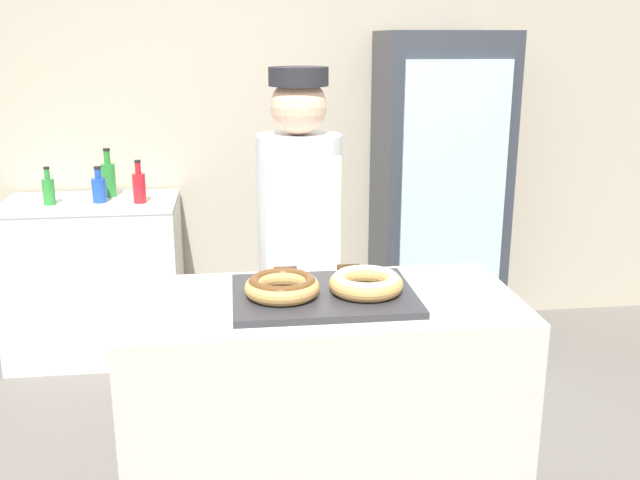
{
  "coord_description": "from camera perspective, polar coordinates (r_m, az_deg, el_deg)",
  "views": [
    {
      "loc": [
        -0.29,
        -2.26,
        1.81
      ],
      "look_at": [
        0.0,
        0.1,
        1.13
      ],
      "focal_mm": 40.0,
      "sensor_mm": 36.0,
      "label": 1
    }
  ],
  "objects": [
    {
      "name": "bottle_green",
      "position": [
        4.29,
        -16.55,
        4.77
      ],
      "size": [
        0.08,
        0.08,
        0.28
      ],
      "color": "#2D8C38",
      "rests_on": "chest_freezer"
    },
    {
      "name": "bottle_blue",
      "position": [
        4.16,
        -17.26,
        3.95
      ],
      "size": [
        0.08,
        0.08,
        0.2
      ],
      "color": "#1E4CB2",
      "rests_on": "chest_freezer"
    },
    {
      "name": "serving_tray",
      "position": [
        2.43,
        0.29,
        -4.45
      ],
      "size": [
        0.62,
        0.45,
        0.02
      ],
      "color": "#2D2D33",
      "rests_on": "display_counter"
    },
    {
      "name": "donut_chocolate_glaze",
      "position": [
        2.38,
        -3.05,
        -3.66
      ],
      "size": [
        0.25,
        0.25,
        0.07
      ],
      "color": "tan",
      "rests_on": "serving_tray"
    },
    {
      "name": "bottle_red",
      "position": [
        4.08,
        -14.27,
        4.18
      ],
      "size": [
        0.07,
        0.07,
        0.24
      ],
      "color": "red",
      "rests_on": "chest_freezer"
    },
    {
      "name": "chest_freezer",
      "position": [
        4.33,
        -17.5,
        -2.93
      ],
      "size": [
        0.97,
        0.59,
        0.92
      ],
      "color": "silver",
      "rests_on": "ground_plane"
    },
    {
      "name": "beverage_fridge",
      "position": [
        4.3,
        9.43,
        3.82
      ],
      "size": [
        0.72,
        0.59,
        1.84
      ],
      "color": "#333842",
      "rests_on": "ground_plane"
    },
    {
      "name": "baker_person",
      "position": [
        2.95,
        -1.6,
        -1.84
      ],
      "size": [
        0.34,
        0.34,
        1.7
      ],
      "color": "#4C4C51",
      "rests_on": "ground_plane"
    },
    {
      "name": "bottle_green_b",
      "position": [
        4.19,
        -20.89,
        3.75
      ],
      "size": [
        0.07,
        0.07,
        0.21
      ],
      "color": "#2D8C38",
      "rests_on": "chest_freezer"
    },
    {
      "name": "wall_back",
      "position": [
        4.42,
        -3.28,
        9.94
      ],
      "size": [
        8.0,
        0.06,
        2.7
      ],
      "color": "#BCB29E",
      "rests_on": "ground_plane"
    },
    {
      "name": "donut_light_glaze",
      "position": [
        2.42,
        3.7,
        -3.39
      ],
      "size": [
        0.25,
        0.25,
        0.07
      ],
      "color": "tan",
      "rests_on": "serving_tray"
    },
    {
      "name": "brownie_back_right",
      "position": [
        2.59,
        2.39,
        -2.55
      ],
      "size": [
        0.08,
        0.08,
        0.03
      ],
      "color": "#382111",
      "rests_on": "serving_tray"
    },
    {
      "name": "brownie_back_left",
      "position": [
        2.56,
        -2.73,
        -2.75
      ],
      "size": [
        0.08,
        0.08,
        0.03
      ],
      "color": "#382111",
      "rests_on": "serving_tray"
    },
    {
      "name": "display_counter",
      "position": [
        2.64,
        0.27,
        -14.4
      ],
      "size": [
        1.34,
        0.64,
        0.95
      ],
      "color": "beige",
      "rests_on": "ground_plane"
    }
  ]
}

